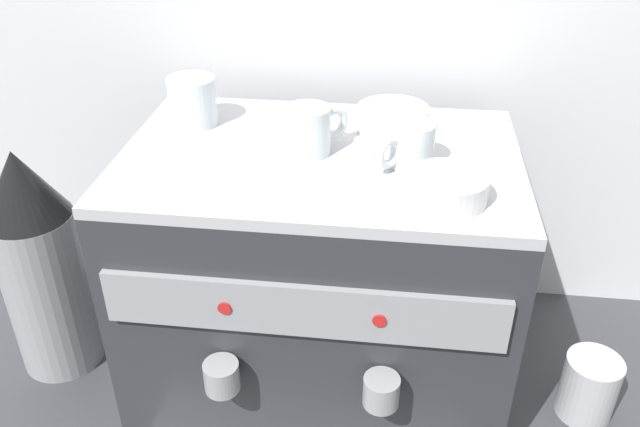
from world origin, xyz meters
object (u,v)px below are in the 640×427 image
object	(u,v)px
espresso_machine	(320,273)
ceramic_bowl_1	(393,119)
ceramic_bowl_0	(448,188)
coffee_grinder	(41,264)
ceramic_cup_0	(409,144)
milk_pitcher	(589,387)
ceramic_cup_2	(192,100)
ceramic_cup_1	(310,129)

from	to	relation	value
espresso_machine	ceramic_bowl_1	size ratio (longest dim) A/B	5.23
ceramic_bowl_0	coffee_grinder	bearing A→B (deg)	172.43
ceramic_cup_0	coffee_grinder	distance (m)	0.72
espresso_machine	ceramic_bowl_0	bearing A→B (deg)	-31.78
ceramic_bowl_1	milk_pitcher	xyz separation A→B (m)	(0.39, -0.16, -0.44)
ceramic_cup_0	ceramic_cup_2	xyz separation A→B (m)	(-0.38, 0.12, 0.01)
espresso_machine	ceramic_cup_1	bearing A→B (deg)	150.19
ceramic_cup_2	ceramic_cup_0	bearing A→B (deg)	-16.97
espresso_machine	coffee_grinder	xyz separation A→B (m)	(-0.52, -0.03, -0.00)
ceramic_cup_0	ceramic_cup_1	world-z (taller)	ceramic_cup_1
ceramic_bowl_0	ceramic_cup_0	bearing A→B (deg)	118.36
milk_pitcher	coffee_grinder	bearing A→B (deg)	178.79
ceramic_cup_0	espresso_machine	bearing A→B (deg)	172.63
ceramic_bowl_0	ceramic_bowl_1	size ratio (longest dim) A/B	0.92
espresso_machine	ceramic_bowl_1	world-z (taller)	ceramic_bowl_1
milk_pitcher	ceramic_bowl_0	bearing A→B (deg)	-166.11
espresso_machine	milk_pitcher	distance (m)	0.53
ceramic_cup_0	ceramic_bowl_1	bearing A→B (deg)	102.22
coffee_grinder	milk_pitcher	bearing A→B (deg)	-1.21
ceramic_bowl_1	coffee_grinder	bearing A→B (deg)	-167.70
ceramic_bowl_0	espresso_machine	bearing A→B (deg)	148.22
ceramic_cup_0	ceramic_cup_1	xyz separation A→B (m)	(-0.16, 0.03, 0.00)
espresso_machine	ceramic_bowl_1	distance (m)	0.31
ceramic_bowl_0	ceramic_bowl_1	distance (m)	0.25
ceramic_bowl_1	coffee_grinder	size ratio (longest dim) A/B	0.27
espresso_machine	milk_pitcher	world-z (taller)	espresso_machine
coffee_grinder	ceramic_cup_1	bearing A→B (deg)	4.13
ceramic_bowl_1	espresso_machine	bearing A→B (deg)	-135.59
ceramic_cup_0	ceramic_cup_2	size ratio (longest dim) A/B	0.83
ceramic_cup_1	ceramic_bowl_1	distance (m)	0.17
ceramic_cup_2	milk_pitcher	size ratio (longest dim) A/B	0.92
ceramic_bowl_1	ceramic_cup_2	bearing A→B (deg)	-177.79
ceramic_cup_0	milk_pitcher	distance (m)	0.58
ceramic_cup_1	milk_pitcher	bearing A→B (deg)	-6.44
espresso_machine	coffee_grinder	distance (m)	0.52
espresso_machine	ceramic_cup_2	bearing A→B (deg)	157.72
espresso_machine	ceramic_cup_1	xyz separation A→B (m)	(-0.02, 0.01, 0.28)
ceramic_cup_0	milk_pitcher	xyz separation A→B (m)	(0.36, -0.03, -0.45)
espresso_machine	ceramic_bowl_0	xyz separation A→B (m)	(0.20, -0.12, 0.26)
ceramic_bowl_0	coffee_grinder	xyz separation A→B (m)	(-0.72, 0.10, -0.27)
ceramic_cup_1	ceramic_cup_0	bearing A→B (deg)	-9.93
ceramic_bowl_0	coffee_grinder	world-z (taller)	ceramic_bowl_0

